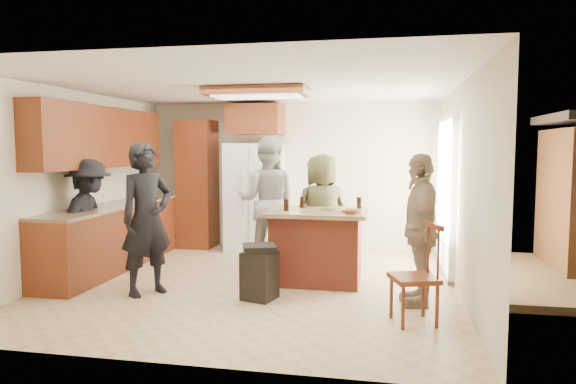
% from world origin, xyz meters
% --- Properties ---
extents(person_front_left, '(0.76, 0.81, 1.79)m').
position_xyz_m(person_front_left, '(-1.12, -0.69, 0.90)').
color(person_front_left, black).
rests_on(person_front_left, ground).
extents(person_behind_left, '(0.93, 0.58, 1.89)m').
position_xyz_m(person_behind_left, '(-0.09, 1.14, 0.95)').
color(person_behind_left, '#979890').
rests_on(person_behind_left, ground).
extents(person_behind_right, '(0.96, 0.86, 1.65)m').
position_xyz_m(person_behind_right, '(0.75, 0.83, 0.83)').
color(person_behind_right, '#393A22').
rests_on(person_behind_right, ground).
extents(person_side_right, '(0.59, 1.02, 1.67)m').
position_xyz_m(person_side_right, '(2.01, -0.48, 0.84)').
color(person_side_right, '#9E866C').
rests_on(person_side_right, ground).
extents(person_counter, '(0.52, 1.04, 1.59)m').
position_xyz_m(person_counter, '(-2.15, -0.24, 0.79)').
color(person_counter, black).
rests_on(person_counter, ground).
extents(left_cabinetry, '(0.64, 3.00, 2.30)m').
position_xyz_m(left_cabinetry, '(-2.24, 0.40, 0.96)').
color(left_cabinetry, maroon).
rests_on(left_cabinetry, ground).
extents(back_wall_units, '(1.80, 0.60, 2.45)m').
position_xyz_m(back_wall_units, '(-1.33, 2.20, 1.38)').
color(back_wall_units, maroon).
rests_on(back_wall_units, ground).
extents(refrigerator, '(0.90, 0.76, 1.80)m').
position_xyz_m(refrigerator, '(-0.55, 2.12, 0.90)').
color(refrigerator, white).
rests_on(refrigerator, ground).
extents(kitchen_island, '(1.28, 1.03, 0.93)m').
position_xyz_m(kitchen_island, '(0.77, 0.26, 0.47)').
color(kitchen_island, '#9B3E28').
rests_on(kitchen_island, ground).
extents(island_items, '(0.98, 0.72, 0.15)m').
position_xyz_m(island_items, '(1.00, 0.20, 0.97)').
color(island_items, silver).
rests_on(island_items, kitchen_island).
extents(trash_bin, '(0.46, 0.46, 0.63)m').
position_xyz_m(trash_bin, '(0.23, -0.64, 0.32)').
color(trash_bin, black).
rests_on(trash_bin, ground).
extents(spindle_chair, '(0.53, 0.53, 0.99)m').
position_xyz_m(spindle_chair, '(1.94, -1.13, 0.45)').
color(spindle_chair, maroon).
rests_on(spindle_chair, ground).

